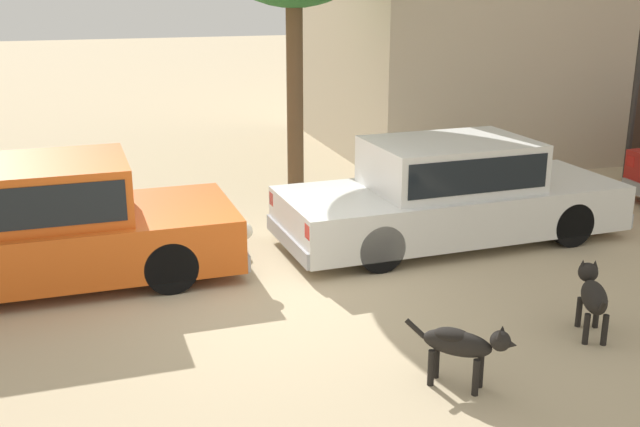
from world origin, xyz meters
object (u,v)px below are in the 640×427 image
object	(u,v)px
parked_sedan_nearest	(44,223)
parked_sedan_second	(451,191)
stray_dog_tan	(593,294)
stray_dog_spotted	(462,344)

from	to	relation	value
parked_sedan_nearest	parked_sedan_second	bearing A→B (deg)	-1.72
parked_sedan_second	stray_dog_tan	xyz separation A→B (m)	(0.07, -3.05, -0.27)
parked_sedan_nearest	stray_dog_tan	xyz separation A→B (m)	(5.28, -3.09, -0.30)
stray_dog_spotted	stray_dog_tan	xyz separation A→B (m)	(1.76, 0.60, 0.00)
parked_sedan_nearest	stray_dog_spotted	distance (m)	5.11
parked_sedan_nearest	stray_dog_spotted	world-z (taller)	parked_sedan_nearest
parked_sedan_second	stray_dog_tan	distance (m)	3.06
parked_sedan_nearest	stray_dog_tan	size ratio (longest dim) A/B	4.78
parked_sedan_second	stray_dog_tan	size ratio (longest dim) A/B	5.09
parked_sedan_second	stray_dog_spotted	world-z (taller)	parked_sedan_second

